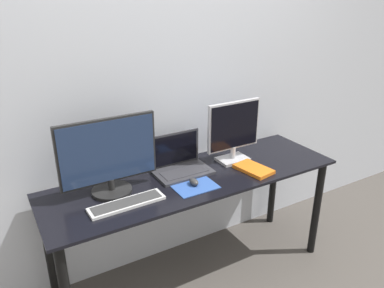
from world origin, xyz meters
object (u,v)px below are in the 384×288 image
Objects in this scene: monitor_right at (234,131)px; laptop at (179,162)px; monitor_left at (109,157)px; keyboard at (127,203)px; mouse at (194,182)px; book at (254,169)px.

monitor_right is 1.16× the size of laptop.
monitor_left is at bearing -174.52° from laptop.
keyboard is 5.61× the size of mouse.
keyboard is 0.42m from mouse.
monitor_left is 0.85m from monitor_right.
book is at bearing -30.06° from laptop.
keyboard is 1.61× the size of book.
keyboard is (0.02, -0.18, -0.21)m from monitor_left.
keyboard is at bearing -153.51° from laptop.
monitor_left reaches higher than mouse.
monitor_right reaches higher than mouse.
laptop is at bearing 173.36° from monitor_right.
monitor_right is at bearing 11.99° from keyboard.
laptop is 0.50m from keyboard.
mouse is (0.45, -0.17, -0.20)m from monitor_left.
monitor_right reaches higher than book.
laptop reaches higher than book.
monitor_left reaches higher than keyboard.
monitor_left is 1.56× the size of laptop.
monitor_left is 1.33× the size of keyboard.
book reaches higher than keyboard.
monitor_left is 0.50m from laptop.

